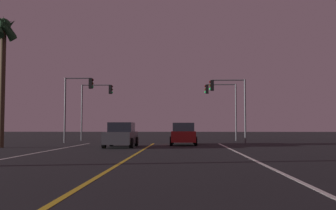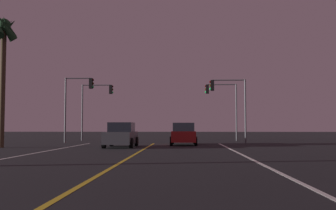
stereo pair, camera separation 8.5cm
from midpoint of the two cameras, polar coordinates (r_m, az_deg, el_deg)
name	(u,v)px [view 2 (the right image)]	position (r m, az deg, el deg)	size (l,w,h in m)	color
lane_edge_right	(267,166)	(14.16, 14.69, -8.87)	(0.16, 36.34, 0.01)	silver
lane_center_divider	(115,166)	(14.05, -7.77, -8.99)	(0.16, 36.34, 0.01)	gold
car_ahead_far	(184,134)	(29.55, 2.42, -4.38)	(2.02, 4.30, 1.70)	black
car_oncoming	(121,135)	(26.49, -6.92, -4.50)	(2.02, 4.30, 1.70)	black
traffic_light_near_right	(228,96)	(32.77, 9.03, 1.37)	(3.10, 0.36, 5.41)	#4C4C51
traffic_light_near_left	(79,95)	(33.78, -13.15, 1.47)	(2.54, 0.36, 5.63)	#4C4C51
traffic_light_far_right	(221,99)	(38.23, 8.05, 0.94)	(3.17, 0.36, 5.64)	#4C4C51
traffic_light_far_left	(97,99)	(39.02, -10.52, 0.89)	(3.21, 0.36, 5.64)	#4C4C51
palm_tree_left_mid	(4,40)	(28.67, -23.28, 8.92)	(2.03, 2.26, 9.22)	#473826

